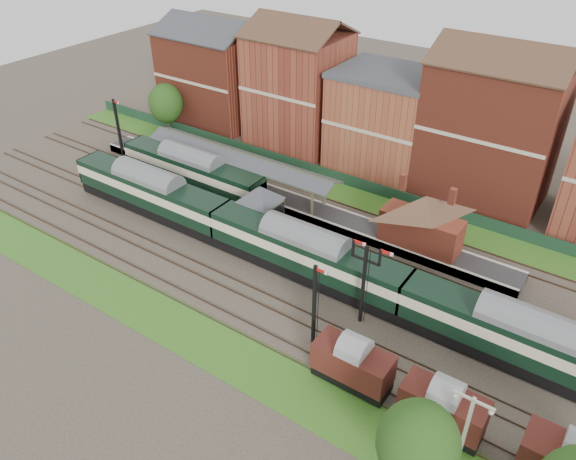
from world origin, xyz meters
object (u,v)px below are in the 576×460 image
Objects in this scene: dmu_train at (305,253)px; platform_railcar at (193,171)px; signal_box at (261,210)px; goods_van_a at (353,364)px; semaphore_bracket at (364,279)px.

dmu_train is 21.21m from platform_railcar.
signal_box is at bearing -14.46° from platform_railcar.
goods_van_a is at bearing -34.62° from signal_box.
goods_van_a is at bearing -27.06° from platform_railcar.
dmu_train is (-7.45, 2.50, -1.89)m from semaphore_bracket.
dmu_train reaches higher than goods_van_a.
semaphore_bracket reaches higher than dmu_train.
semaphore_bracket is (15.04, -5.75, 1.44)m from signal_box.
signal_box is 8.27m from dmu_train.
platform_railcar is at bearing 152.94° from goods_van_a.
signal_box reaches higher than goods_van_a.
signal_box is 0.30× the size of platform_railcar.
platform_railcar is 3.30× the size of goods_van_a.
signal_box is at bearing 159.08° from semaphore_bracket.
signal_box is at bearing 145.38° from goods_van_a.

